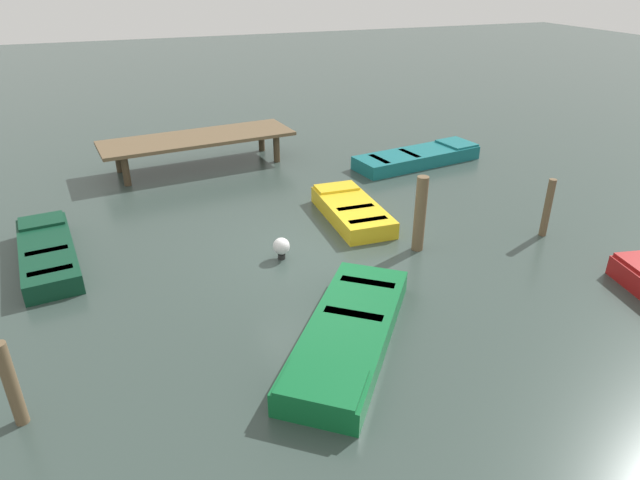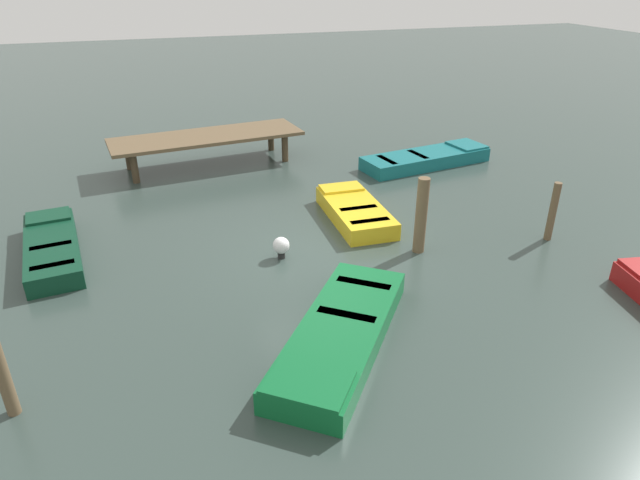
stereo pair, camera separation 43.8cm
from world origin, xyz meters
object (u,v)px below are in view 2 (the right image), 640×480
at_px(rowboat_dark_green, 52,247).
at_px(rowboat_teal, 427,158).
at_px(dock_segment, 207,138).
at_px(rowboat_green, 340,334).
at_px(rowboat_yellow, 355,211).
at_px(mooring_piling_center, 421,216).
at_px(mooring_piling_far_right, 3,375).
at_px(mooring_piling_mid_left, 553,212).
at_px(marker_buoy, 281,246).

bearing_deg(rowboat_dark_green, rowboat_teal, -81.69).
bearing_deg(dock_segment, rowboat_green, -92.12).
relative_size(rowboat_yellow, mooring_piling_center, 1.67).
bearing_deg(mooring_piling_far_right, rowboat_dark_green, 89.09).
distance_m(dock_segment, rowboat_teal, 6.77).
xyz_separation_m(rowboat_yellow, mooring_piling_far_right, (-6.92, -4.61, 0.45)).
distance_m(rowboat_yellow, mooring_piling_mid_left, 4.49).
height_order(mooring_piling_center, marker_buoy, mooring_piling_center).
bearing_deg(marker_buoy, dock_segment, 95.31).
relative_size(dock_segment, mooring_piling_mid_left, 4.31).
bearing_deg(dock_segment, rowboat_dark_green, -135.50).
height_order(dock_segment, rowboat_yellow, dock_segment).
relative_size(rowboat_green, rowboat_yellow, 1.38).
bearing_deg(rowboat_teal, marker_buoy, -151.50).
xyz_separation_m(rowboat_teal, mooring_piling_center, (-2.88, -5.08, 0.63)).
height_order(mooring_piling_far_right, marker_buoy, mooring_piling_far_right).
distance_m(rowboat_yellow, mooring_piling_far_right, 8.33).
relative_size(dock_segment, rowboat_yellow, 2.09).
xyz_separation_m(dock_segment, mooring_piling_mid_left, (6.60, -7.58, -0.16)).
bearing_deg(marker_buoy, mooring_piling_center, -12.05).
xyz_separation_m(mooring_piling_center, mooring_piling_far_right, (-7.62, -2.61, -0.18)).
bearing_deg(rowboat_yellow, rowboat_green, 157.61).
relative_size(rowboat_teal, rowboat_yellow, 1.51).
bearing_deg(rowboat_teal, dock_segment, 152.72).
height_order(dock_segment, marker_buoy, dock_segment).
xyz_separation_m(dock_segment, rowboat_dark_green, (-4.02, -4.98, -0.63)).
bearing_deg(mooring_piling_far_right, mooring_piling_center, 18.93).
relative_size(dock_segment, mooring_piling_far_right, 4.44).
relative_size(mooring_piling_center, marker_buoy, 3.52).
height_order(rowboat_teal, rowboat_yellow, same).
relative_size(rowboat_green, rowboat_dark_green, 1.13).
bearing_deg(mooring_piling_center, rowboat_dark_green, 163.69).
height_order(rowboat_teal, mooring_piling_center, mooring_piling_center).
height_order(dock_segment, mooring_piling_mid_left, mooring_piling_mid_left).
xyz_separation_m(dock_segment, rowboat_teal, (6.41, -2.10, -0.63)).
xyz_separation_m(rowboat_teal, marker_buoy, (-5.80, -4.46, 0.07)).
distance_m(mooring_piling_center, mooring_piling_far_right, 8.06).
xyz_separation_m(dock_segment, rowboat_green, (0.77, -9.79, -0.63)).
bearing_deg(marker_buoy, rowboat_teal, 37.59).
xyz_separation_m(mooring_piling_mid_left, mooring_piling_far_right, (-10.69, -2.22, -0.02)).
relative_size(rowboat_green, mooring_piling_mid_left, 2.84).
height_order(rowboat_dark_green, mooring_piling_mid_left, mooring_piling_mid_left).
distance_m(rowboat_teal, rowboat_dark_green, 10.81).
bearing_deg(mooring_piling_mid_left, rowboat_dark_green, 166.25).
xyz_separation_m(rowboat_green, mooring_piling_mid_left, (5.83, 2.21, 0.47)).
bearing_deg(dock_segment, mooring_piling_mid_left, -55.59).
height_order(rowboat_dark_green, mooring_piling_center, mooring_piling_center).
bearing_deg(mooring_piling_mid_left, dock_segment, 131.04).
distance_m(rowboat_yellow, mooring_piling_center, 2.21).
bearing_deg(rowboat_teal, mooring_piling_far_right, -152.84).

